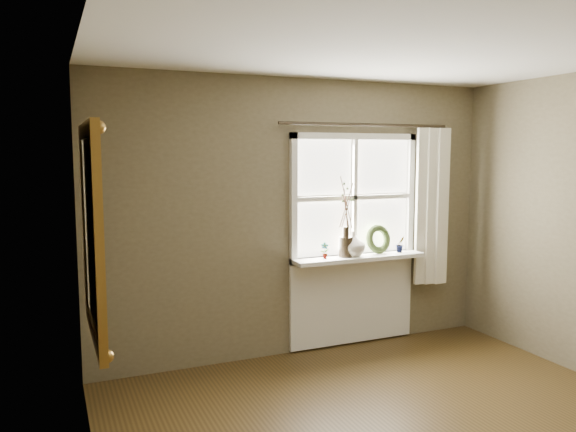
% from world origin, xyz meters
% --- Properties ---
extents(ceiling, '(4.50, 4.50, 0.00)m').
position_xyz_m(ceiling, '(0.00, 0.00, 2.60)').
color(ceiling, silver).
rests_on(ceiling, ground).
extents(wall_back, '(4.00, 0.10, 2.60)m').
position_xyz_m(wall_back, '(0.00, 2.30, 1.30)').
color(wall_back, brown).
rests_on(wall_back, ground).
extents(wall_left, '(0.10, 4.50, 2.60)m').
position_xyz_m(wall_left, '(-2.05, 0.00, 1.30)').
color(wall_left, brown).
rests_on(wall_left, ground).
extents(window_frame, '(1.36, 0.06, 1.24)m').
position_xyz_m(window_frame, '(0.55, 2.23, 1.48)').
color(window_frame, white).
rests_on(window_frame, wall_back).
extents(window_sill, '(1.36, 0.26, 0.04)m').
position_xyz_m(window_sill, '(0.55, 2.12, 0.90)').
color(window_sill, white).
rests_on(window_sill, wall_back).
extents(window_apron, '(1.36, 0.04, 0.88)m').
position_xyz_m(window_apron, '(0.55, 2.23, 0.46)').
color(window_apron, white).
rests_on(window_apron, ground).
extents(dark_jug, '(0.17, 0.17, 0.19)m').
position_xyz_m(dark_jug, '(0.40, 2.12, 1.02)').
color(dark_jug, black).
rests_on(dark_jug, window_sill).
extents(cream_vase, '(0.26, 0.26, 0.24)m').
position_xyz_m(cream_vase, '(0.49, 2.12, 1.04)').
color(cream_vase, beige).
rests_on(cream_vase, window_sill).
extents(wreath, '(0.31, 0.17, 0.30)m').
position_xyz_m(wreath, '(0.79, 2.16, 1.03)').
color(wreath, '#30411D').
rests_on(wreath, window_sill).
extents(potted_plant_left, '(0.09, 0.08, 0.15)m').
position_xyz_m(potted_plant_left, '(0.18, 2.12, 1.00)').
color(potted_plant_left, '#30411D').
rests_on(potted_plant_left, window_sill).
extents(potted_plant_right, '(0.09, 0.08, 0.16)m').
position_xyz_m(potted_plant_right, '(1.03, 2.12, 1.00)').
color(potted_plant_right, '#30411D').
rests_on(potted_plant_right, window_sill).
extents(curtain, '(0.36, 0.12, 1.59)m').
position_xyz_m(curtain, '(1.39, 2.13, 1.37)').
color(curtain, '#EDE8CD').
rests_on(curtain, wall_back).
extents(curtain_rod, '(1.84, 0.03, 0.03)m').
position_xyz_m(curtain_rod, '(0.65, 2.17, 2.18)').
color(curtain_rod, black).
rests_on(curtain_rod, wall_back).
extents(gilt_mirror, '(0.10, 1.12, 1.34)m').
position_xyz_m(gilt_mirror, '(-1.96, 1.10, 1.43)').
color(gilt_mirror, white).
rests_on(gilt_mirror, wall_left).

